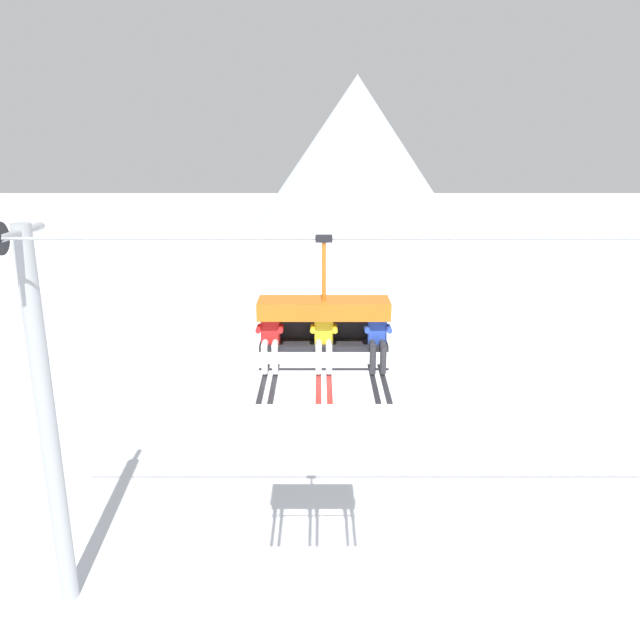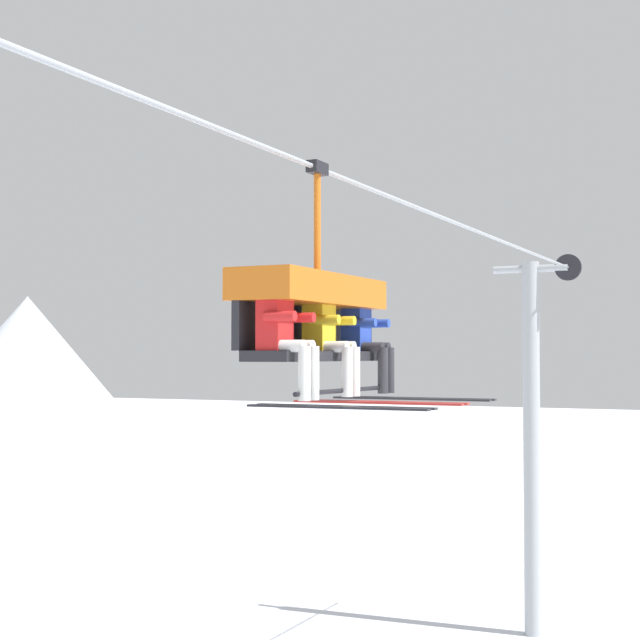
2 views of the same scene
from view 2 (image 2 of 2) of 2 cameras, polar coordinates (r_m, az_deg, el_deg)
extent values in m
cone|color=silver|center=(71.09, -16.70, -2.70)|extent=(16.70, 16.70, 10.02)
cylinder|color=#9EA3A8|center=(21.51, 12.22, -7.24)|extent=(0.36, 0.36, 7.93)
cylinder|color=#9EA3A8|center=(21.50, 12.14, 2.93)|extent=(0.16, 1.60, 0.16)
cylinder|color=black|center=(21.33, 14.24, 2.98)|extent=(0.08, 0.56, 0.56)
cylinder|color=#9EA3A8|center=(12.89, 6.46, 6.21)|extent=(19.56, 0.05, 0.05)
cube|color=#232328|center=(9.61, -0.16, -2.11)|extent=(2.21, 0.48, 0.10)
cube|color=#232328|center=(9.74, -1.64, -0.50)|extent=(2.21, 0.08, 0.45)
cube|color=#D16619|center=(9.66, -0.48, 1.74)|extent=(2.26, 0.68, 0.30)
cylinder|color=black|center=(9.48, 1.58, -4.11)|extent=(2.21, 0.04, 0.04)
cylinder|color=#D16619|center=(9.70, -0.16, 5.61)|extent=(0.07, 0.07, 1.01)
cube|color=black|center=(9.79, -0.16, 8.83)|extent=(0.28, 0.12, 0.12)
cube|color=red|center=(8.79, -2.64, -0.10)|extent=(0.32, 0.22, 0.52)
sphere|color=#284C93|center=(8.81, -2.64, 2.24)|extent=(0.22, 0.22, 0.22)
ellipsoid|color=black|center=(8.76, -2.06, 2.26)|extent=(0.17, 0.04, 0.08)
cylinder|color=silver|center=(8.63, -1.93, -1.52)|extent=(0.11, 0.34, 0.11)
cylinder|color=silver|center=(8.79, -1.40, -1.53)|extent=(0.11, 0.34, 0.11)
cylinder|color=silver|center=(8.55, -0.92, -3.13)|extent=(0.11, 0.11, 0.48)
cylinder|color=silver|center=(8.71, -0.40, -3.11)|extent=(0.11, 0.11, 0.48)
cube|color=#232328|center=(8.44, 0.90, -5.11)|extent=(0.09, 1.70, 0.02)
cube|color=#232328|center=(8.60, 1.39, -5.06)|extent=(0.09, 1.70, 0.02)
cylinder|color=red|center=(8.56, -2.35, 0.22)|extent=(0.09, 0.30, 0.09)
cylinder|color=red|center=(8.89, -1.22, 0.14)|extent=(0.09, 0.30, 0.09)
cube|color=yellow|center=(9.61, -0.05, -0.27)|extent=(0.32, 0.22, 0.52)
sphere|color=silver|center=(9.63, -0.05, 1.87)|extent=(0.22, 0.22, 0.22)
ellipsoid|color=black|center=(9.58, 0.49, 1.89)|extent=(0.17, 0.04, 0.08)
cylinder|color=silver|center=(9.45, 0.64, -1.57)|extent=(0.11, 0.34, 0.11)
cylinder|color=silver|center=(9.61, 1.09, -1.58)|extent=(0.11, 0.34, 0.11)
cylinder|color=silver|center=(9.38, 1.59, -3.03)|extent=(0.11, 0.11, 0.48)
cylinder|color=silver|center=(9.54, 2.02, -3.01)|extent=(0.11, 0.11, 0.48)
cube|color=#B22823|center=(9.28, 3.27, -4.83)|extent=(0.09, 1.70, 0.02)
cube|color=#B22823|center=(9.44, 3.68, -4.78)|extent=(0.09, 1.70, 0.02)
cylinder|color=yellow|center=(9.38, 0.28, 0.02)|extent=(0.09, 0.30, 0.09)
cylinder|color=yellow|center=(9.72, 1.22, -0.05)|extent=(0.09, 0.30, 0.09)
cube|color=#2847B7|center=(10.44, 2.13, -0.41)|extent=(0.32, 0.22, 0.52)
sphere|color=#284C93|center=(10.46, 2.12, 1.56)|extent=(0.22, 0.22, 0.22)
ellipsoid|color=black|center=(10.42, 2.64, 1.57)|extent=(0.17, 0.04, 0.08)
cylinder|color=#2D2D33|center=(10.29, 2.80, -1.61)|extent=(0.11, 0.34, 0.11)
cylinder|color=#2D2D33|center=(10.45, 3.18, -1.61)|extent=(0.11, 0.34, 0.11)
cylinder|color=#2D2D33|center=(10.23, 3.68, -2.95)|extent=(0.11, 0.11, 0.48)
cylinder|color=#2D2D33|center=(10.39, 4.05, -2.93)|extent=(0.11, 0.11, 0.48)
cube|color=#232328|center=(10.13, 5.25, -4.59)|extent=(0.09, 1.70, 0.02)
cube|color=#232328|center=(10.29, 5.60, -4.55)|extent=(0.09, 1.70, 0.02)
cylinder|color=#2847B7|center=(10.21, 2.48, -0.15)|extent=(0.09, 0.30, 0.09)
cylinder|color=#2847B7|center=(10.56, 3.28, -0.21)|extent=(0.09, 0.30, 0.09)
camera|label=1|loc=(11.09, 60.43, 17.15)|focal=35.00mm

